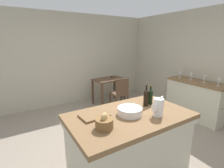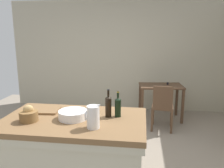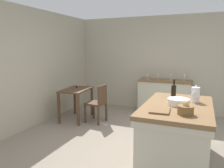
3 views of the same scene
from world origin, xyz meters
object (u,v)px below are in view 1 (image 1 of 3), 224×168
side_cabinet (195,99)px  wash_bowl (130,111)px  pitcher (158,107)px  wine_bottle_dark (150,96)px  wine_glass_middle (191,75)px  wine_bottle_amber (146,97)px  wine_glass_left (205,77)px  bread_basket (104,123)px  island_table (129,142)px  writing_desk (109,83)px  wine_glass_far_left (219,81)px  wine_glass_right (180,74)px  wooden_chair (120,93)px  cutting_board (94,116)px

side_cabinet → wash_bowl: size_ratio=4.23×
side_cabinet → pitcher: pitcher is taller
wine_bottle_dark → wine_glass_middle: bearing=17.8°
wine_bottle_amber → wine_glass_left: bearing=9.1°
bread_basket → wine_bottle_dark: wine_bottle_dark is taller
island_table → wine_glass_left: bearing=10.2°
wine_bottle_dark → wine_bottle_amber: 0.11m
island_table → writing_desk: 2.75m
side_cabinet → writing_desk: size_ratio=1.44×
wine_glass_left → wine_glass_middle: wine_glass_left is taller
wine_glass_far_left → wine_bottle_amber: bearing=179.9°
wine_glass_far_left → wine_glass_left: 0.35m
island_table → wine_glass_left: wine_glass_left is taller
wine_glass_left → wine_glass_right: 0.60m
wooden_chair → wine_bottle_dark: bearing=-110.5°
island_table → writing_desk: (1.15, 2.49, 0.15)m
wine_glass_middle → side_cabinet: bearing=-92.4°
wine_bottle_dark → wine_glass_middle: 2.09m
cutting_board → wine_glass_left: (2.93, 0.27, 0.12)m
wine_glass_far_left → wine_glass_middle: size_ratio=1.05×
wine_glass_right → writing_desk: bearing=131.7°
bread_basket → wine_glass_right: bearing=22.4°
wine_glass_middle → wine_glass_right: (-0.04, 0.28, -0.01)m
wine_bottle_amber → wine_bottle_dark: bearing=10.8°
writing_desk → wash_bowl: wash_bowl is taller
wine_glass_far_left → bread_basket: bearing=-175.1°
writing_desk → wooden_chair: wooden_chair is taller
wine_bottle_amber → wine_glass_right: bearing=24.6°
wine_glass_left → wine_glass_right: bearing=95.7°
wooden_chair → pitcher: (-0.88, -2.13, 0.53)m
cutting_board → wine_bottle_amber: (0.81, -0.07, 0.12)m
bread_basket → wine_bottle_amber: 0.88m
wine_glass_left → bread_basket: bearing=-168.7°
wooden_chair → cutting_board: 2.38m
wooden_chair → bread_basket: bread_basket is taller
island_table → side_cabinet: side_cabinet is taller
wash_bowl → wine_bottle_amber: wine_bottle_amber is taller
island_table → pitcher: size_ratio=5.86×
side_cabinet → wine_glass_left: 0.59m
wine_glass_middle → writing_desk: bearing=127.4°
wooden_chair → wine_bottle_amber: 2.03m
writing_desk → wine_bottle_amber: (-0.77, -2.38, 0.40)m
pitcher → wine_glass_left: (2.22, 0.68, 0.01)m
side_cabinet → wine_bottle_dark: wine_bottle_dark is taller
side_cabinet → wine_glass_far_left: wine_glass_far_left is taller
writing_desk → wine_glass_middle: wine_glass_middle is taller
wooden_chair → wine_glass_middle: bearing=-40.7°
wine_bottle_amber → wine_glass_middle: (2.09, 0.66, -0.01)m
wash_bowl → bread_basket: bearing=-163.6°
side_cabinet → cutting_board: bearing=-171.9°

